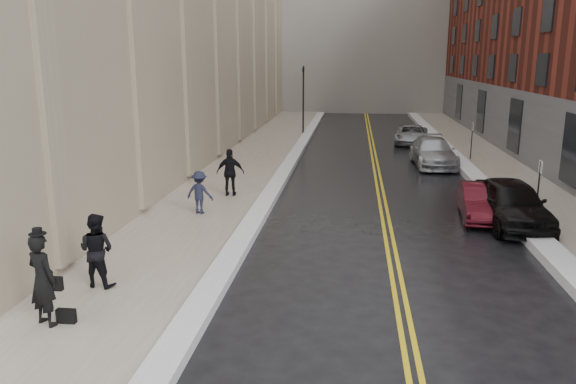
% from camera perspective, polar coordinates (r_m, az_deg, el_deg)
% --- Properties ---
extents(ground, '(160.00, 160.00, 0.00)m').
position_cam_1_polar(ground, '(13.89, 0.97, -11.15)').
color(ground, black).
rests_on(ground, ground).
extents(sidewalk_left, '(4.00, 64.00, 0.15)m').
position_cam_1_polar(sidewalk_left, '(29.69, -4.58, 2.35)').
color(sidewalk_left, gray).
rests_on(sidewalk_left, ground).
extents(sidewalk_right, '(3.00, 64.00, 0.15)m').
position_cam_1_polar(sidewalk_right, '(30.14, 21.49, 1.61)').
color(sidewalk_right, gray).
rests_on(sidewalk_right, ground).
extents(lane_stripe_a, '(0.12, 64.00, 0.01)m').
position_cam_1_polar(lane_stripe_a, '(29.16, 8.81, 1.88)').
color(lane_stripe_a, gold).
rests_on(lane_stripe_a, ground).
extents(lane_stripe_b, '(0.12, 64.00, 0.01)m').
position_cam_1_polar(lane_stripe_b, '(29.17, 9.28, 1.87)').
color(lane_stripe_b, gold).
rests_on(lane_stripe_b, ground).
extents(snow_ridge_left, '(0.70, 60.80, 0.26)m').
position_cam_1_polar(snow_ridge_left, '(29.32, -0.17, 2.36)').
color(snow_ridge_left, white).
rests_on(snow_ridge_left, ground).
extents(snow_ridge_right, '(0.85, 60.80, 0.30)m').
position_cam_1_polar(snow_ridge_right, '(29.70, 18.05, 1.88)').
color(snow_ridge_right, white).
rests_on(snow_ridge_right, ground).
extents(traffic_signal, '(0.18, 0.15, 5.20)m').
position_cam_1_polar(traffic_signal, '(42.82, 1.56, 9.86)').
color(traffic_signal, black).
rests_on(traffic_signal, ground).
extents(parking_sign_near, '(0.06, 0.35, 2.23)m').
position_cam_1_polar(parking_sign_near, '(22.06, 24.11, 0.71)').
color(parking_sign_near, black).
rests_on(parking_sign_near, ground).
extents(parking_sign_far, '(0.06, 0.35, 2.23)m').
position_cam_1_polar(parking_sign_far, '(33.53, 18.17, 5.22)').
color(parking_sign_far, black).
rests_on(parking_sign_far, ground).
extents(car_black, '(2.18, 4.94, 1.65)m').
position_cam_1_polar(car_black, '(21.16, 21.73, -1.05)').
color(car_black, black).
rests_on(car_black, ground).
extents(car_maroon, '(1.67, 3.98, 1.28)m').
position_cam_1_polar(car_maroon, '(21.79, 18.97, -0.93)').
color(car_maroon, '#460C15').
rests_on(car_maroon, ground).
extents(car_silver_near, '(2.34, 5.30, 1.51)m').
position_cam_1_polar(car_silver_near, '(31.76, 14.52, 3.94)').
color(car_silver_near, '#A6AAAE').
rests_on(car_silver_near, ground).
extents(car_silver_far, '(2.72, 4.83, 1.27)m').
position_cam_1_polar(car_silver_far, '(39.70, 12.43, 5.71)').
color(car_silver_far, '#9A9CA2').
rests_on(car_silver_far, ground).
extents(pedestrian_main, '(0.88, 0.75, 2.05)m').
position_cam_1_polar(pedestrian_main, '(13.19, -23.68, -8.17)').
color(pedestrian_main, black).
rests_on(pedestrian_main, sidewalk_left).
extents(pedestrian_a, '(1.02, 0.85, 1.89)m').
position_cam_1_polar(pedestrian_a, '(14.91, -18.87, -5.60)').
color(pedestrian_a, black).
rests_on(pedestrian_a, sidewalk_left).
extents(pedestrian_b, '(1.12, 0.77, 1.59)m').
position_cam_1_polar(pedestrian_b, '(20.96, -8.97, -0.04)').
color(pedestrian_b, '#1B1E31').
rests_on(pedestrian_b, sidewalk_left).
extents(pedestrian_c, '(1.19, 0.57, 1.97)m').
position_cam_1_polar(pedestrian_c, '(23.48, -5.87, 1.99)').
color(pedestrian_c, black).
rests_on(pedestrian_c, sidewalk_left).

